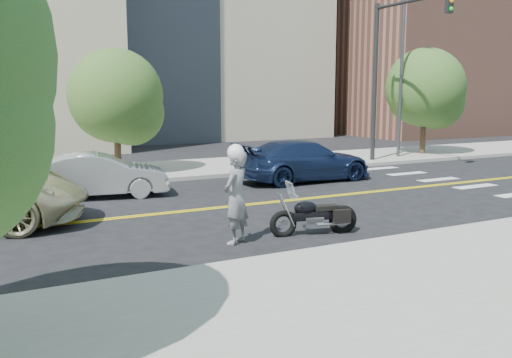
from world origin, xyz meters
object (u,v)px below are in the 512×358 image
Objects in this scene: motorcycle at (315,207)px; parked_car_silver at (99,175)px; motorcyclist at (236,194)px; parked_car_blue at (304,161)px.

parked_car_silver is (-3.49, 6.81, 0.07)m from motorcycle.
motorcycle is 0.49× the size of parked_car_silver.
parked_car_blue is (5.78, 6.47, -0.32)m from motorcyclist.
parked_car_blue is (3.86, 6.60, 0.13)m from motorcycle.
motorcyclist reaches higher than parked_car_blue.
parked_car_silver is (-1.57, 6.69, -0.38)m from motorcyclist.
parked_car_blue is at bearing -81.27° from parked_car_silver.
motorcycle is 7.64m from parked_car_blue.
motorcyclist is 0.51× the size of parked_car_silver.
motorcyclist is 1.97m from motorcycle.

